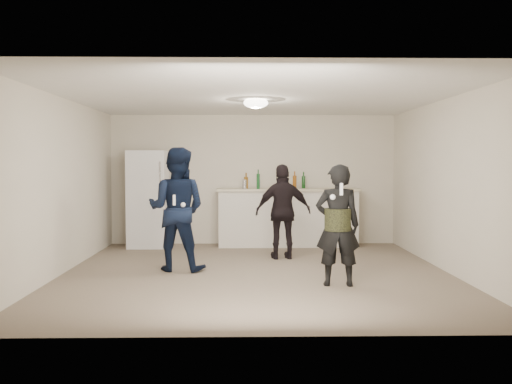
{
  "coord_description": "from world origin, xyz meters",
  "views": [
    {
      "loc": [
        -0.17,
        -8.07,
        1.57
      ],
      "look_at": [
        0.0,
        0.2,
        1.15
      ],
      "focal_mm": 40.0,
      "sensor_mm": 36.0,
      "label": 1
    }
  ],
  "objects_px": {
    "shaker": "(245,184)",
    "man": "(177,209)",
    "fridge": "(148,199)",
    "spectator": "(283,212)",
    "woman": "(338,225)",
    "counter": "(288,218)"
  },
  "relations": [
    {
      "from": "counter",
      "to": "man",
      "type": "relative_size",
      "value": 1.45
    },
    {
      "from": "woman",
      "to": "man",
      "type": "bearing_deg",
      "value": -24.23
    },
    {
      "from": "fridge",
      "to": "spectator",
      "type": "distance_m",
      "value": 2.81
    },
    {
      "from": "spectator",
      "to": "fridge",
      "type": "bearing_deg",
      "value": -34.55
    },
    {
      "from": "woman",
      "to": "spectator",
      "type": "relative_size",
      "value": 1.0
    },
    {
      "from": "fridge",
      "to": "shaker",
      "type": "bearing_deg",
      "value": 1.44
    },
    {
      "from": "fridge",
      "to": "spectator",
      "type": "height_order",
      "value": "fridge"
    },
    {
      "from": "woman",
      "to": "spectator",
      "type": "distance_m",
      "value": 2.15
    },
    {
      "from": "counter",
      "to": "shaker",
      "type": "distance_m",
      "value": 1.05
    },
    {
      "from": "fridge",
      "to": "spectator",
      "type": "relative_size",
      "value": 1.16
    },
    {
      "from": "man",
      "to": "shaker",
      "type": "bearing_deg",
      "value": -101.41
    },
    {
      "from": "shaker",
      "to": "woman",
      "type": "height_order",
      "value": "woman"
    },
    {
      "from": "spectator",
      "to": "man",
      "type": "bearing_deg",
      "value": 26.08
    },
    {
      "from": "shaker",
      "to": "spectator",
      "type": "bearing_deg",
      "value": -66.0
    },
    {
      "from": "shaker",
      "to": "man",
      "type": "xyz_separation_m",
      "value": [
        -0.99,
        -2.41,
        -0.28
      ]
    },
    {
      "from": "fridge",
      "to": "woman",
      "type": "distance_m",
      "value": 4.57
    },
    {
      "from": "man",
      "to": "woman",
      "type": "distance_m",
      "value": 2.44
    },
    {
      "from": "shaker",
      "to": "counter",
      "type": "bearing_deg",
      "value": 1.73
    },
    {
      "from": "man",
      "to": "spectator",
      "type": "height_order",
      "value": "man"
    },
    {
      "from": "shaker",
      "to": "woman",
      "type": "relative_size",
      "value": 0.11
    },
    {
      "from": "counter",
      "to": "fridge",
      "type": "relative_size",
      "value": 1.44
    },
    {
      "from": "shaker",
      "to": "man",
      "type": "height_order",
      "value": "man"
    }
  ]
}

